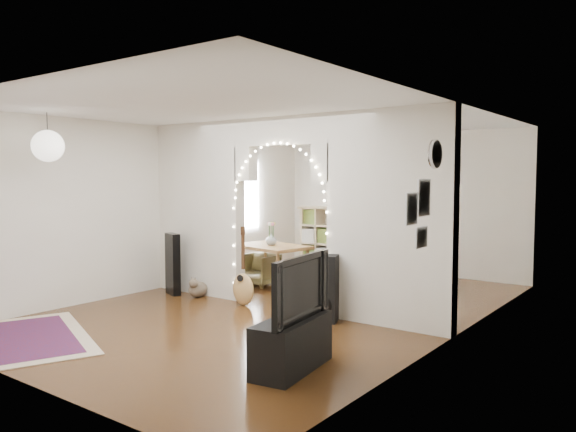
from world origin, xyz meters
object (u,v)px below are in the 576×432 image
Objects in this scene: acoustic_guitar at (243,276)px; dining_table at (271,250)px; media_console at (292,344)px; floor_speaker at (324,289)px; dining_chair_left at (259,269)px; dining_chair_right at (408,275)px; bookcase at (335,244)px.

acoustic_guitar reaches higher than dining_table.
acoustic_guitar is 0.97× the size of media_console.
floor_speaker is 2.61m from dining_chair_left.
dining_chair_right is (1.50, 2.36, -0.16)m from acoustic_guitar.
dining_table is 2.27m from dining_chair_right.
bookcase is at bearing 82.73° from dining_table.
dining_chair_right is at bearing 66.73° from floor_speaker.
bookcase is at bearing 97.08° from floor_speaker.
bookcase is (-2.06, 4.12, 0.42)m from media_console.
dining_chair_right is at bearing 46.45° from dining_table.
dining_chair_right reaches higher than media_console.
acoustic_guitar reaches higher than floor_speaker.
floor_speaker is at bearing 105.25° from media_console.
acoustic_guitar is 1.13× the size of floor_speaker.
dining_table reaches higher than media_console.
acoustic_guitar is 2.81m from media_console.
dining_chair_left is 2.52m from dining_chair_right.
acoustic_guitar is at bearing 132.66° from media_console.
media_console is 1.67× the size of dining_chair_left.
dining_table is (-0.42, -1.30, 0.01)m from bookcase.
floor_speaker is 2.08m from dining_table.
dining_table is at bearing -31.45° from dining_chair_left.
dining_table is (-1.74, 1.11, 0.25)m from floor_speaker.
bookcase is at bearing 81.57° from acoustic_guitar.
media_console is 4.63m from bookcase.
dining_table is 0.68m from dining_chair_left.
dining_chair_right is (2.29, 1.05, -0.01)m from dining_chair_left.
floor_speaker is 2.43m from dining_chair_right.
media_console is 4.19m from dining_chair_right.
bookcase reaches higher than floor_speaker.
bookcase is 1.43m from dining_chair_left.
bookcase is 1.36m from dining_table.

